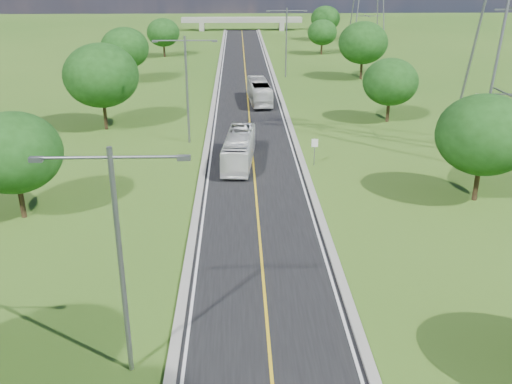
% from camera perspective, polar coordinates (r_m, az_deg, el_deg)
% --- Properties ---
extents(ground, '(260.00, 260.00, 0.00)m').
position_cam_1_polar(ground, '(69.95, -0.78, 8.66)').
color(ground, '#2F5A19').
rests_on(ground, ground).
extents(road, '(8.00, 150.00, 0.06)m').
position_cam_1_polar(road, '(75.79, -0.87, 9.73)').
color(road, black).
rests_on(road, ground).
extents(curb_left, '(0.50, 150.00, 0.22)m').
position_cam_1_polar(curb_left, '(75.82, -4.13, 9.75)').
color(curb_left, gray).
rests_on(curb_left, ground).
extents(curb_right, '(0.50, 150.00, 0.22)m').
position_cam_1_polar(curb_right, '(75.96, 2.38, 9.81)').
color(curb_right, gray).
rests_on(curb_right, ground).
extents(speed_limit_sign, '(0.55, 0.09, 2.40)m').
position_cam_1_polar(speed_limit_sign, '(48.72, 5.88, 4.46)').
color(speed_limit_sign, slate).
rests_on(speed_limit_sign, ground).
extents(overpass, '(30.00, 3.00, 3.20)m').
position_cam_1_polar(overpass, '(148.66, -1.44, 16.77)').
color(overpass, gray).
rests_on(overpass, ground).
extents(streetlight_near_left, '(5.90, 0.25, 10.00)m').
position_cam_1_polar(streetlight_near_left, '(23.01, -13.53, -5.27)').
color(streetlight_near_left, slate).
rests_on(streetlight_near_left, ground).
extents(streetlight_mid_left, '(5.90, 0.25, 10.00)m').
position_cam_1_polar(streetlight_mid_left, '(54.21, -6.96, 10.96)').
color(streetlight_mid_left, slate).
rests_on(streetlight_mid_left, ground).
extents(streetlight_far_right, '(5.90, 0.25, 10.00)m').
position_cam_1_polar(streetlight_far_right, '(86.94, 3.05, 15.26)').
color(streetlight_far_right, slate).
rests_on(streetlight_far_right, ground).
extents(tree_lb, '(6.30, 6.30, 7.33)m').
position_cam_1_polar(tree_lb, '(40.60, -23.08, 3.65)').
color(tree_lb, black).
rests_on(tree_lb, ground).
extents(tree_lc, '(7.56, 7.56, 8.79)m').
position_cam_1_polar(tree_lc, '(60.56, -15.23, 11.18)').
color(tree_lc, black).
rests_on(tree_lc, ground).
extents(tree_ld, '(6.72, 6.72, 7.82)m').
position_cam_1_polar(tree_ld, '(84.27, -12.99, 13.85)').
color(tree_ld, black).
rests_on(tree_ld, ground).
extents(tree_le, '(5.88, 5.88, 6.84)m').
position_cam_1_polar(tree_le, '(107.50, -9.27, 15.47)').
color(tree_le, black).
rests_on(tree_le, ground).
extents(tree_rb, '(6.72, 6.72, 7.82)m').
position_cam_1_polar(tree_rb, '(43.27, 21.85, 5.33)').
color(tree_rb, black).
rests_on(tree_rb, ground).
extents(tree_rc, '(5.88, 5.88, 6.84)m').
position_cam_1_polar(tree_rc, '(63.32, 13.30, 10.66)').
color(tree_rc, black).
rests_on(tree_rc, ground).
extents(tree_rd, '(7.14, 7.14, 8.30)m').
position_cam_1_polar(tree_rd, '(86.68, 10.66, 14.46)').
color(tree_rd, black).
rests_on(tree_rd, ground).
extents(tree_re, '(5.46, 5.46, 6.35)m').
position_cam_1_polar(tree_re, '(109.84, 6.64, 15.58)').
color(tree_re, black).
rests_on(tree_re, ground).
extents(tree_rf, '(6.30, 6.30, 7.33)m').
position_cam_1_polar(tree_rf, '(129.98, 6.96, 16.83)').
color(tree_rf, black).
rests_on(tree_rf, ground).
extents(bus_outbound, '(2.91, 9.81, 2.70)m').
position_cam_1_polar(bus_outbound, '(70.90, 0.32, 10.01)').
color(bus_outbound, silver).
rests_on(bus_outbound, road).
extents(bus_inbound, '(3.08, 9.59, 2.63)m').
position_cam_1_polar(bus_inbound, '(48.91, -1.71, 4.36)').
color(bus_inbound, white).
rests_on(bus_inbound, road).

